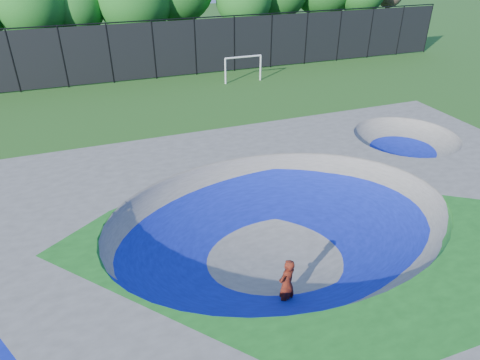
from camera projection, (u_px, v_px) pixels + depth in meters
name	position (u px, v px, depth m)	size (l,w,h in m)	color
ground	(280.00, 251.00, 13.80)	(120.00, 120.00, 0.00)	#215216
skate_deck	(281.00, 232.00, 13.43)	(22.00, 14.00, 1.50)	gray
skater	(287.00, 284.00, 11.36)	(0.57, 0.38, 1.57)	#B02A0E
skateboard	(285.00, 305.00, 11.73)	(0.78, 0.22, 0.05)	black
soccer_goal	(243.00, 64.00, 29.62)	(2.74, 0.12, 1.81)	silver
fence	(154.00, 49.00, 29.92)	(48.09, 0.09, 4.04)	black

